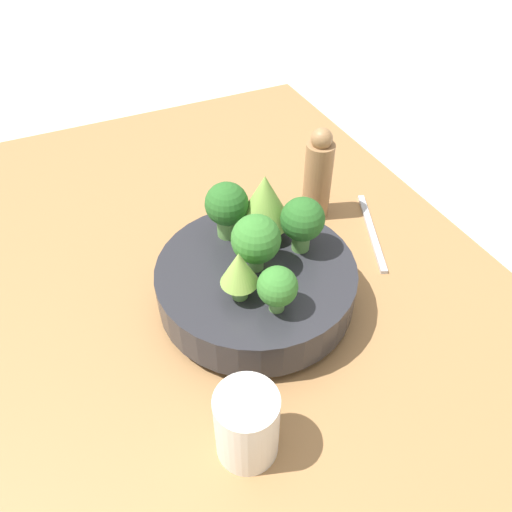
{
  "coord_description": "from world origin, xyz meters",
  "views": [
    {
      "loc": [
        -0.45,
        0.18,
        0.56
      ],
      "look_at": [
        -0.04,
        -0.01,
        0.14
      ],
      "focal_mm": 35.0,
      "sensor_mm": 36.0,
      "label": 1
    }
  ],
  "objects_px": {
    "cup": "(247,425)",
    "fork": "(372,231)",
    "bowl": "(256,283)",
    "pepper_mill": "(318,176)"
  },
  "relations": [
    {
      "from": "cup",
      "to": "fork",
      "type": "xyz_separation_m",
      "value": [
        0.24,
        -0.32,
        -0.04
      ]
    },
    {
      "from": "pepper_mill",
      "to": "fork",
      "type": "bearing_deg",
      "value": -146.15
    },
    {
      "from": "bowl",
      "to": "pepper_mill",
      "type": "relative_size",
      "value": 1.68
    },
    {
      "from": "fork",
      "to": "pepper_mill",
      "type": "bearing_deg",
      "value": 33.85
    },
    {
      "from": "cup",
      "to": "pepper_mill",
      "type": "distance_m",
      "value": 0.42
    },
    {
      "from": "cup",
      "to": "fork",
      "type": "bearing_deg",
      "value": -53.57
    },
    {
      "from": "cup",
      "to": "pepper_mill",
      "type": "xyz_separation_m",
      "value": [
        0.32,
        -0.26,
        0.03
      ]
    },
    {
      "from": "bowl",
      "to": "pepper_mill",
      "type": "xyz_separation_m",
      "value": [
        0.14,
        -0.17,
        0.03
      ]
    },
    {
      "from": "bowl",
      "to": "pepper_mill",
      "type": "bearing_deg",
      "value": -50.83
    },
    {
      "from": "cup",
      "to": "pepper_mill",
      "type": "bearing_deg",
      "value": -39.66
    }
  ]
}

